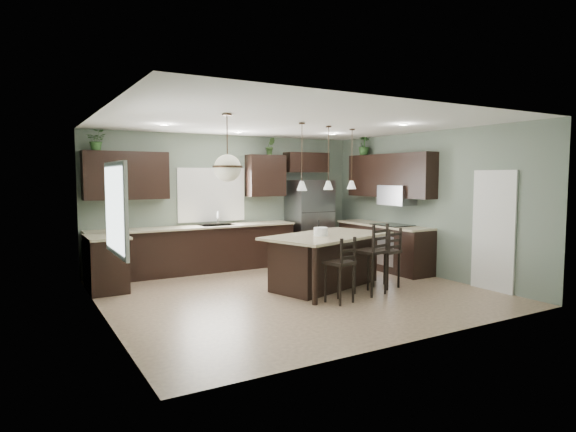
{
  "coord_description": "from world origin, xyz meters",
  "views": [
    {
      "loc": [
        -4.06,
        -6.78,
        1.94
      ],
      "look_at": [
        0.1,
        0.4,
        1.25
      ],
      "focal_mm": 30.0,
      "sensor_mm": 36.0,
      "label": 1
    }
  ],
  "objects_px": {
    "refrigerator": "(310,221)",
    "bar_stool_right": "(386,258)",
    "plant_back_left": "(97,140)",
    "serving_dish": "(321,232)",
    "kitchen_island": "(328,261)",
    "bar_stool_left": "(339,270)",
    "bar_stool_center": "(370,259)"
  },
  "relations": [
    {
      "from": "refrigerator",
      "to": "bar_stool_right",
      "type": "relative_size",
      "value": 1.76
    },
    {
      "from": "refrigerator",
      "to": "plant_back_left",
      "type": "height_order",
      "value": "plant_back_left"
    },
    {
      "from": "refrigerator",
      "to": "serving_dish",
      "type": "distance_m",
      "value": 2.69
    },
    {
      "from": "kitchen_island",
      "to": "bar_stool_right",
      "type": "bearing_deg",
      "value": -50.51
    },
    {
      "from": "bar_stool_left",
      "to": "bar_stool_right",
      "type": "bearing_deg",
      "value": 4.83
    },
    {
      "from": "kitchen_island",
      "to": "bar_stool_center",
      "type": "xyz_separation_m",
      "value": [
        0.31,
        -0.77,
        0.12
      ]
    },
    {
      "from": "bar_stool_right",
      "to": "plant_back_left",
      "type": "distance_m",
      "value": 5.59
    },
    {
      "from": "kitchen_island",
      "to": "plant_back_left",
      "type": "relative_size",
      "value": 6.04
    },
    {
      "from": "kitchen_island",
      "to": "bar_stool_left",
      "type": "height_order",
      "value": "bar_stool_left"
    },
    {
      "from": "kitchen_island",
      "to": "plant_back_left",
      "type": "distance_m",
      "value": 4.69
    },
    {
      "from": "bar_stool_left",
      "to": "bar_stool_right",
      "type": "relative_size",
      "value": 0.97
    },
    {
      "from": "bar_stool_center",
      "to": "bar_stool_right",
      "type": "distance_m",
      "value": 0.59
    },
    {
      "from": "kitchen_island",
      "to": "serving_dish",
      "type": "distance_m",
      "value": 0.57
    },
    {
      "from": "bar_stool_right",
      "to": "plant_back_left",
      "type": "relative_size",
      "value": 2.81
    },
    {
      "from": "bar_stool_left",
      "to": "bar_stool_center",
      "type": "bearing_deg",
      "value": 0.85
    },
    {
      "from": "plant_back_left",
      "to": "serving_dish",
      "type": "bearing_deg",
      "value": -38.95
    },
    {
      "from": "serving_dish",
      "to": "bar_stool_center",
      "type": "bearing_deg",
      "value": -55.21
    },
    {
      "from": "bar_stool_left",
      "to": "plant_back_left",
      "type": "relative_size",
      "value": 2.74
    },
    {
      "from": "plant_back_left",
      "to": "kitchen_island",
      "type": "bearing_deg",
      "value": -36.66
    },
    {
      "from": "kitchen_island",
      "to": "plant_back_left",
      "type": "height_order",
      "value": "plant_back_left"
    },
    {
      "from": "refrigerator",
      "to": "plant_back_left",
      "type": "distance_m",
      "value": 4.76
    },
    {
      "from": "refrigerator",
      "to": "kitchen_island",
      "type": "height_order",
      "value": "refrigerator"
    },
    {
      "from": "kitchen_island",
      "to": "bar_stool_right",
      "type": "xyz_separation_m",
      "value": [
        0.85,
        -0.55,
        0.06
      ]
    },
    {
      "from": "refrigerator",
      "to": "plant_back_left",
      "type": "bearing_deg",
      "value": 177.51
    },
    {
      "from": "bar_stool_center",
      "to": "plant_back_left",
      "type": "height_order",
      "value": "plant_back_left"
    },
    {
      "from": "serving_dish",
      "to": "bar_stool_right",
      "type": "height_order",
      "value": "serving_dish"
    },
    {
      "from": "bar_stool_center",
      "to": "kitchen_island",
      "type": "bearing_deg",
      "value": 99.41
    },
    {
      "from": "kitchen_island",
      "to": "bar_stool_center",
      "type": "relative_size",
      "value": 1.93
    },
    {
      "from": "serving_dish",
      "to": "bar_stool_right",
      "type": "distance_m",
      "value": 1.24
    },
    {
      "from": "plant_back_left",
      "to": "bar_stool_center",
      "type": "bearing_deg",
      "value": -41.79
    },
    {
      "from": "refrigerator",
      "to": "bar_stool_left",
      "type": "relative_size",
      "value": 1.81
    },
    {
      "from": "bar_stool_center",
      "to": "bar_stool_left",
      "type": "bearing_deg",
      "value": -178.73
    }
  ]
}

